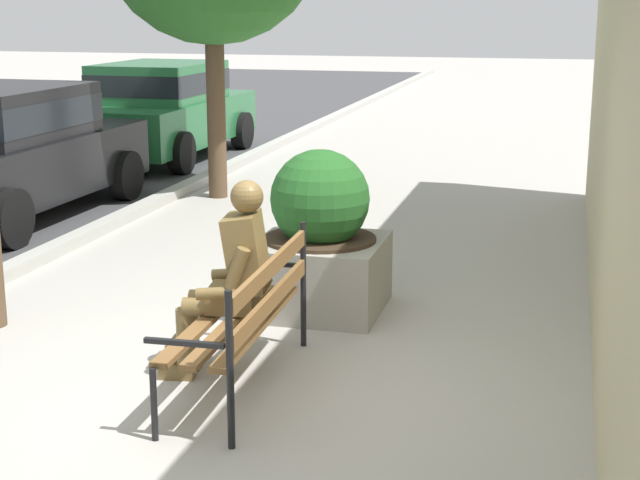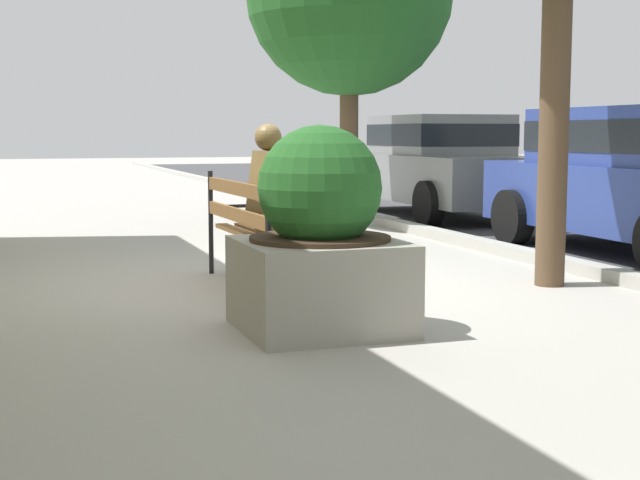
% 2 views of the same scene
% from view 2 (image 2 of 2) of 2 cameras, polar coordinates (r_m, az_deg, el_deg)
% --- Properties ---
extents(ground_plane, '(80.00, 80.00, 0.00)m').
position_cam_2_polar(ground_plane, '(7.94, -3.42, -2.72)').
color(ground_plane, '#ADA8A0').
extents(curb_stone, '(60.00, 0.20, 0.12)m').
position_cam_2_polar(curb_stone, '(9.14, 14.38, -1.30)').
color(curb_stone, '#B2AFA8').
rests_on(curb_stone, ground).
extents(park_bench, '(1.82, 0.59, 0.95)m').
position_cam_2_polar(park_bench, '(7.68, -4.05, 1.04)').
color(park_bench, brown).
rests_on(park_bench, ground).
extents(bronze_statue_seated, '(0.61, 0.82, 1.37)m').
position_cam_2_polar(bronze_statue_seated, '(7.54, -2.10, 1.89)').
color(bronze_statue_seated, brown).
rests_on(bronze_statue_seated, ground).
extents(concrete_planter, '(1.03, 1.03, 1.35)m').
position_cam_2_polar(concrete_planter, '(5.99, 0.00, -0.04)').
color(concrete_planter, gray).
rests_on(concrete_planter, ground).
extents(parked_car_grey, '(4.12, 1.97, 1.56)m').
position_cam_2_polar(parked_car_grey, '(14.36, 7.55, 4.81)').
color(parked_car_grey, slate).
rests_on(parked_car_grey, ground).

